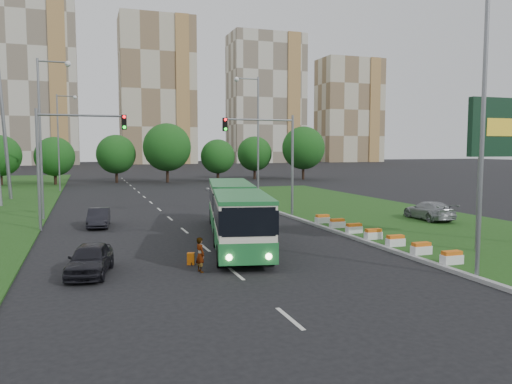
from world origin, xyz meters
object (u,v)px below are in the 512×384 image
object	(u,v)px
car_left_near	(90,259)
articulated_bus	(232,211)
shopping_trolley	(191,259)
car_median	(429,210)
car_left_far	(99,218)
traffic_mast_left	(64,149)
pedestrian	(200,255)
traffic_mast_median	(273,149)

from	to	relation	value
car_left_near	articulated_bus	bearing A→B (deg)	48.06
shopping_trolley	car_median	bearing A→B (deg)	41.02
car_median	shopping_trolley	bearing A→B (deg)	25.40
car_left_far	car_median	xyz separation A→B (m)	(23.21, -5.25, 0.19)
car_median	traffic_mast_left	bearing A→B (deg)	-7.37
articulated_bus	shopping_trolley	bearing A→B (deg)	-110.76
traffic_mast_left	pedestrian	world-z (taller)	traffic_mast_left
car_median	pedestrian	size ratio (longest dim) A/B	3.03
traffic_mast_left	shopping_trolley	distance (m)	14.84
car_left_far	shopping_trolley	bearing A→B (deg)	-68.60
car_left_far	car_median	world-z (taller)	car_median
traffic_mast_left	pedestrian	distance (m)	16.05
car_left_near	car_left_far	distance (m)	13.54
car_left_near	shopping_trolley	xyz separation A→B (m)	(4.47, 0.46, -0.40)
traffic_mast_median	car_left_near	bearing A→B (deg)	-134.31
traffic_mast_median	car_left_near	world-z (taller)	traffic_mast_median
traffic_mast_median	car_left_far	size ratio (longest dim) A/B	2.04
articulated_bus	car_left_far	world-z (taller)	articulated_bus
car_median	pedestrian	xyz separation A→B (m)	(-19.30, -9.34, -0.06)
car_median	shopping_trolley	size ratio (longest dim) A/B	8.41
shopping_trolley	traffic_mast_median	bearing A→B (deg)	74.84
articulated_bus	car_left_near	size ratio (longest dim) A/B	4.18
car_left_near	car_median	bearing A→B (deg)	30.44
car_left_near	car_median	size ratio (longest dim) A/B	0.85
car_median	traffic_mast_median	bearing A→B (deg)	-26.53
traffic_mast_median	pedestrian	size ratio (longest dim) A/B	5.16
car_left_near	pedestrian	bearing A→B (deg)	-1.75
articulated_bus	car_left_far	bearing A→B (deg)	146.81
traffic_mast_median	traffic_mast_left	bearing A→B (deg)	-176.23
traffic_mast_median	traffic_mast_left	distance (m)	15.19
car_left_near	shopping_trolley	world-z (taller)	car_left_near
car_median	pedestrian	bearing A→B (deg)	29.30
shopping_trolley	pedestrian	bearing A→B (deg)	-66.42
pedestrian	shopping_trolley	bearing A→B (deg)	-8.79
articulated_bus	car_left_near	bearing A→B (deg)	-131.12
articulated_bus	car_median	world-z (taller)	articulated_bus
pedestrian	car_median	bearing A→B (deg)	-77.44
traffic_mast_left	pedestrian	bearing A→B (deg)	-67.16
articulated_bus	traffic_mast_left	bearing A→B (deg)	155.34
car_left_near	pedestrian	size ratio (longest dim) A/B	2.58
traffic_mast_left	shopping_trolley	world-z (taller)	traffic_mast_left
articulated_bus	car_left_far	size ratio (longest dim) A/B	4.26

